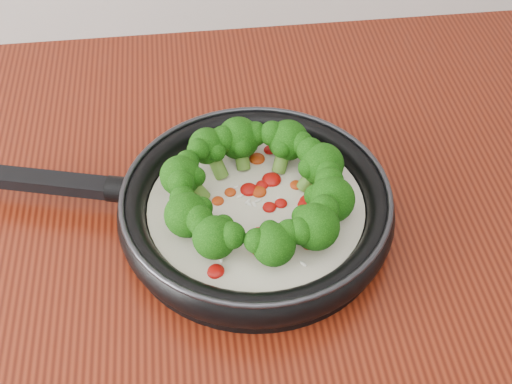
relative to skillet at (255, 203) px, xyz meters
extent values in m
cylinder|color=black|center=(0.00, 0.00, -0.03)|extent=(0.34, 0.34, 0.01)
torus|color=black|center=(0.00, 0.00, -0.01)|extent=(0.36, 0.36, 0.03)
torus|color=#2D2D33|center=(0.00, 0.00, 0.01)|extent=(0.35, 0.35, 0.01)
cube|color=black|center=(-0.22, 0.06, 0.00)|extent=(0.17, 0.07, 0.01)
cylinder|color=black|center=(-0.14, 0.04, 0.00)|extent=(0.03, 0.03, 0.03)
cylinder|color=silver|center=(0.00, 0.00, -0.01)|extent=(0.28, 0.28, 0.02)
ellipsoid|color=#A80B08|center=(0.01, 0.03, 0.00)|extent=(0.02, 0.02, 0.01)
ellipsoid|color=#A80B08|center=(0.00, 0.02, 0.00)|extent=(0.02, 0.02, 0.01)
ellipsoid|color=#AF320B|center=(0.00, -0.06, 0.00)|extent=(0.03, 0.03, 0.01)
ellipsoid|color=#A80B08|center=(0.02, -0.07, 0.00)|extent=(0.03, 0.03, 0.01)
ellipsoid|color=#A80B08|center=(-0.08, 0.00, 0.00)|extent=(0.03, 0.03, 0.01)
ellipsoid|color=#AF320B|center=(0.01, 0.02, 0.00)|extent=(0.02, 0.02, 0.01)
ellipsoid|color=#A80B08|center=(0.03, 0.08, 0.00)|extent=(0.02, 0.02, 0.01)
ellipsoid|color=#A80B08|center=(0.02, 0.03, 0.00)|extent=(0.03, 0.03, 0.01)
ellipsoid|color=#AF320B|center=(0.05, 0.02, 0.00)|extent=(0.02, 0.02, 0.01)
ellipsoid|color=#A80B08|center=(0.05, -0.01, 0.00)|extent=(0.03, 0.03, 0.01)
ellipsoid|color=#A80B08|center=(0.05, -0.06, 0.00)|extent=(0.02, 0.02, 0.01)
ellipsoid|color=#AF320B|center=(-0.02, 0.02, 0.00)|extent=(0.02, 0.02, 0.01)
ellipsoid|color=#A80B08|center=(-0.05, -0.08, 0.00)|extent=(0.02, 0.02, 0.01)
ellipsoid|color=#A80B08|center=(-0.05, -0.09, 0.00)|extent=(0.02, 0.02, 0.01)
ellipsoid|color=#AF320B|center=(0.01, 0.07, 0.00)|extent=(0.02, 0.02, 0.01)
ellipsoid|color=#A80B08|center=(0.03, 0.00, 0.00)|extent=(0.02, 0.02, 0.01)
ellipsoid|color=#A80B08|center=(0.08, 0.05, 0.00)|extent=(0.02, 0.02, 0.01)
ellipsoid|color=#AF320B|center=(-0.04, 0.01, 0.00)|extent=(0.02, 0.02, 0.01)
ellipsoid|color=#A80B08|center=(-0.06, 0.01, 0.00)|extent=(0.02, 0.02, 0.01)
ellipsoid|color=#A80B08|center=(0.01, -0.01, 0.00)|extent=(0.02, 0.02, 0.01)
ellipsoid|color=#AF320B|center=(-0.06, -0.04, 0.00)|extent=(0.02, 0.02, 0.01)
ellipsoid|color=#A80B08|center=(0.06, 0.00, 0.00)|extent=(0.03, 0.03, 0.01)
ellipsoid|color=#A80B08|center=(0.00, -0.04, 0.00)|extent=(0.03, 0.03, 0.01)
ellipsoid|color=white|center=(-0.03, 0.09, 0.00)|extent=(0.01, 0.01, 0.00)
ellipsoid|color=white|center=(0.00, -0.07, 0.00)|extent=(0.01, 0.01, 0.00)
ellipsoid|color=white|center=(-0.06, -0.01, 0.00)|extent=(0.01, 0.01, 0.00)
ellipsoid|color=white|center=(0.04, -0.09, 0.00)|extent=(0.01, 0.01, 0.00)
ellipsoid|color=white|center=(-0.04, 0.09, 0.00)|extent=(0.01, 0.01, 0.00)
ellipsoid|color=white|center=(-0.05, 0.05, 0.00)|extent=(0.01, 0.01, 0.00)
ellipsoid|color=white|center=(0.03, 0.05, 0.00)|extent=(0.01, 0.01, 0.00)
ellipsoid|color=white|center=(0.07, 0.01, 0.00)|extent=(0.01, 0.01, 0.00)
ellipsoid|color=white|center=(-0.04, -0.06, 0.00)|extent=(0.01, 0.01, 0.00)
ellipsoid|color=white|center=(-0.01, 0.00, 0.00)|extent=(0.01, 0.01, 0.00)
ellipsoid|color=white|center=(0.00, 0.00, 0.00)|extent=(0.01, 0.01, 0.00)
ellipsoid|color=white|center=(0.07, 0.01, 0.00)|extent=(0.01, 0.01, 0.00)
ellipsoid|color=white|center=(-0.02, 0.03, 0.00)|extent=(0.01, 0.01, 0.00)
ellipsoid|color=white|center=(-0.05, -0.04, 0.00)|extent=(0.01, 0.01, 0.00)
ellipsoid|color=white|center=(-0.01, 0.01, 0.00)|extent=(0.01, 0.01, 0.00)
ellipsoid|color=white|center=(0.03, 0.00, 0.00)|extent=(0.01, 0.01, 0.00)
ellipsoid|color=white|center=(-0.04, -0.07, 0.00)|extent=(0.00, 0.01, 0.00)
ellipsoid|color=white|center=(0.00, 0.00, 0.00)|extent=(0.01, 0.01, 0.00)
ellipsoid|color=white|center=(0.06, -0.03, 0.00)|extent=(0.01, 0.00, 0.00)
ellipsoid|color=white|center=(0.01, 0.00, 0.00)|extent=(0.01, 0.01, 0.00)
ellipsoid|color=white|center=(-0.01, 0.00, 0.00)|extent=(0.01, 0.01, 0.00)
cylinder|color=olive|center=(0.06, -0.02, 0.01)|extent=(0.03, 0.02, 0.03)
sphere|color=black|center=(0.08, -0.03, 0.02)|extent=(0.06, 0.06, 0.05)
sphere|color=black|center=(0.08, -0.01, 0.03)|extent=(0.04, 0.04, 0.03)
sphere|color=black|center=(0.07, -0.04, 0.03)|extent=(0.03, 0.03, 0.03)
sphere|color=black|center=(0.06, -0.02, 0.03)|extent=(0.03, 0.03, 0.02)
cylinder|color=olive|center=(0.06, 0.02, 0.01)|extent=(0.03, 0.02, 0.03)
sphere|color=black|center=(0.08, 0.02, 0.02)|extent=(0.06, 0.06, 0.05)
sphere|color=black|center=(0.06, 0.04, 0.03)|extent=(0.04, 0.04, 0.03)
sphere|color=black|center=(0.08, 0.01, 0.03)|extent=(0.03, 0.03, 0.03)
sphere|color=black|center=(0.06, 0.02, 0.03)|extent=(0.03, 0.03, 0.02)
cylinder|color=olive|center=(0.04, 0.05, 0.01)|extent=(0.03, 0.03, 0.03)
sphere|color=black|center=(0.04, 0.07, 0.03)|extent=(0.06, 0.06, 0.05)
sphere|color=black|center=(0.03, 0.07, 0.03)|extent=(0.03, 0.03, 0.03)
sphere|color=black|center=(0.06, 0.05, 0.03)|extent=(0.03, 0.03, 0.03)
sphere|color=black|center=(0.04, 0.05, 0.03)|extent=(0.03, 0.03, 0.02)
cylinder|color=olive|center=(-0.01, 0.06, 0.01)|extent=(0.02, 0.03, 0.03)
sphere|color=black|center=(-0.01, 0.08, 0.02)|extent=(0.06, 0.06, 0.05)
sphere|color=black|center=(-0.03, 0.07, 0.03)|extent=(0.04, 0.04, 0.03)
sphere|color=black|center=(0.01, 0.08, 0.03)|extent=(0.03, 0.03, 0.03)
sphere|color=black|center=(-0.01, 0.06, 0.03)|extent=(0.03, 0.03, 0.02)
cylinder|color=olive|center=(-0.04, 0.05, 0.01)|extent=(0.03, 0.03, 0.03)
sphere|color=black|center=(-0.04, 0.07, 0.03)|extent=(0.05, 0.05, 0.04)
sphere|color=black|center=(-0.05, 0.05, 0.03)|extent=(0.03, 0.03, 0.03)
sphere|color=black|center=(-0.03, 0.07, 0.03)|extent=(0.03, 0.03, 0.02)
sphere|color=black|center=(-0.04, 0.05, 0.03)|extent=(0.02, 0.02, 0.02)
cylinder|color=olive|center=(-0.06, 0.02, 0.01)|extent=(0.03, 0.02, 0.03)
sphere|color=black|center=(-0.08, 0.02, 0.03)|extent=(0.05, 0.05, 0.04)
sphere|color=black|center=(-0.07, 0.01, 0.03)|extent=(0.03, 0.03, 0.03)
sphere|color=black|center=(-0.07, 0.04, 0.03)|extent=(0.03, 0.03, 0.03)
sphere|color=black|center=(-0.06, 0.02, 0.03)|extent=(0.03, 0.03, 0.02)
cylinder|color=olive|center=(-0.06, -0.02, 0.01)|extent=(0.03, 0.02, 0.03)
sphere|color=black|center=(-0.07, -0.03, 0.02)|extent=(0.06, 0.06, 0.05)
sphere|color=black|center=(-0.06, -0.04, 0.03)|extent=(0.04, 0.04, 0.03)
sphere|color=black|center=(-0.07, -0.01, 0.03)|extent=(0.03, 0.03, 0.03)
sphere|color=black|center=(-0.06, -0.02, 0.03)|extent=(0.03, 0.03, 0.02)
cylinder|color=olive|center=(-0.04, -0.05, 0.01)|extent=(0.03, 0.03, 0.03)
sphere|color=black|center=(-0.05, -0.06, 0.03)|extent=(0.05, 0.05, 0.04)
sphere|color=black|center=(-0.03, -0.07, 0.03)|extent=(0.03, 0.03, 0.03)
sphere|color=black|center=(-0.06, -0.05, 0.03)|extent=(0.03, 0.03, 0.03)
sphere|color=black|center=(-0.04, -0.05, 0.03)|extent=(0.03, 0.03, 0.02)
cylinder|color=olive|center=(0.01, -0.06, 0.01)|extent=(0.02, 0.03, 0.03)
sphere|color=black|center=(0.01, -0.08, 0.03)|extent=(0.05, 0.05, 0.04)
sphere|color=black|center=(0.02, -0.07, 0.03)|extent=(0.03, 0.03, 0.03)
sphere|color=black|center=(-0.01, -0.08, 0.03)|extent=(0.03, 0.03, 0.02)
sphere|color=black|center=(0.01, -0.06, 0.03)|extent=(0.03, 0.03, 0.02)
cylinder|color=olive|center=(0.04, -0.05, 0.01)|extent=(0.03, 0.03, 0.04)
sphere|color=black|center=(0.05, -0.06, 0.03)|extent=(0.06, 0.06, 0.05)
sphere|color=black|center=(0.06, -0.05, 0.04)|extent=(0.04, 0.04, 0.03)
sphere|color=black|center=(0.04, -0.07, 0.03)|extent=(0.03, 0.03, 0.03)
sphere|color=black|center=(0.04, -0.05, 0.03)|extent=(0.03, 0.03, 0.02)
camera|label=1|loc=(-0.06, -0.49, 0.52)|focal=47.75mm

